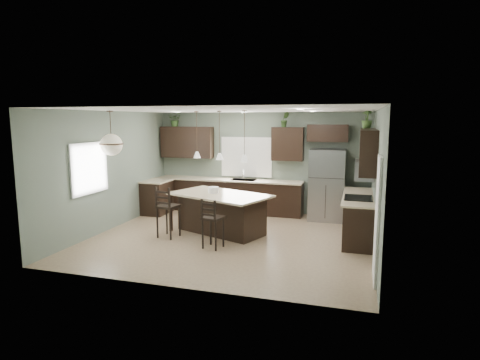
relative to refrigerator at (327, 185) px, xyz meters
name	(u,v)px	position (x,y,z in m)	size (l,w,h in m)	color
ground	(231,238)	(-1.90, -2.30, -0.93)	(6.00, 6.00, 0.00)	#9E8466
pantry_door	(377,219)	(1.08, -3.85, 0.09)	(0.04, 0.82, 2.04)	white
window_back	(246,157)	(-2.30, 0.44, 0.62)	(1.35, 0.02, 1.00)	white
window_left	(89,168)	(-4.88, -3.10, 0.62)	(0.02, 1.10, 1.00)	white
left_return_cabs	(157,197)	(-4.60, -0.60, -0.48)	(0.60, 0.90, 0.90)	black
left_return_countertop	(157,181)	(-4.58, -0.60, -0.01)	(0.66, 0.96, 0.04)	beige
back_lower_cabs	(228,196)	(-2.75, 0.15, -0.48)	(4.20, 0.60, 0.90)	black
back_countertop	(228,180)	(-2.75, 0.13, -0.01)	(4.20, 0.66, 0.04)	beige
sink_inset	(243,180)	(-2.30, 0.13, 0.01)	(0.70, 0.45, 0.01)	gray
faucet	(243,175)	(-2.30, 0.10, 0.16)	(0.02, 0.02, 0.28)	silver
back_upper_left	(187,142)	(-4.05, 0.28, 1.02)	(1.55, 0.34, 0.90)	black
back_upper_right	(288,144)	(-1.10, 0.28, 1.02)	(0.85, 0.34, 0.90)	black
fridge_header	(328,133)	(-0.05, 0.28, 1.32)	(1.05, 0.34, 0.45)	black
right_lower_cabs	(358,218)	(0.80, -1.42, -0.48)	(0.60, 2.35, 0.90)	black
right_countertop	(358,197)	(0.78, -1.42, -0.01)	(0.66, 2.35, 0.04)	beige
cooktop	(358,198)	(0.78, -1.70, 0.02)	(0.58, 0.75, 0.02)	black
wall_oven_front	(344,219)	(0.50, -1.70, -0.48)	(0.01, 0.72, 0.60)	gray
right_upper_cabs	(368,150)	(0.93, -1.42, 1.02)	(0.34, 2.35, 0.90)	black
microwave	(365,170)	(0.88, -1.70, 0.62)	(0.40, 0.75, 0.40)	gray
refrigerator	(327,185)	(0.00, 0.00, 0.00)	(0.90, 0.74, 1.85)	gray
kitchen_island	(220,214)	(-2.25, -1.99, -0.46)	(2.23, 1.27, 0.92)	black
serving_dish	(213,190)	(-2.43, -1.92, 0.07)	(0.24, 0.24, 0.14)	silver
bar_stool_left	(168,212)	(-3.24, -2.62, -0.35)	(0.43, 0.43, 1.16)	black
bar_stool_right	(213,223)	(-2.02, -3.06, -0.41)	(0.39, 0.39, 1.04)	black
pendant_left	(197,135)	(-2.90, -1.74, 1.32)	(0.17, 0.17, 1.10)	white
pendant_center	(219,135)	(-2.25, -1.99, 1.32)	(0.17, 0.17, 1.10)	white
pendant_right	(244,136)	(-1.59, -2.25, 1.32)	(0.17, 0.17, 1.10)	silver
chandelier	(111,133)	(-4.50, -2.79, 1.38)	(0.52, 0.52, 0.99)	#F8ECCB
plant_back_left	(175,119)	(-4.39, 0.25, 1.68)	(0.37, 0.32, 0.41)	#2E4B21
plant_back_right	(285,119)	(-1.18, 0.25, 1.68)	(0.22, 0.18, 0.41)	#304D22
plant_right_wall	(367,119)	(0.90, -0.68, 1.70)	(0.25, 0.25, 0.44)	#395726
room_shell	(230,162)	(-1.90, -2.30, 0.77)	(6.00, 6.00, 6.00)	slate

